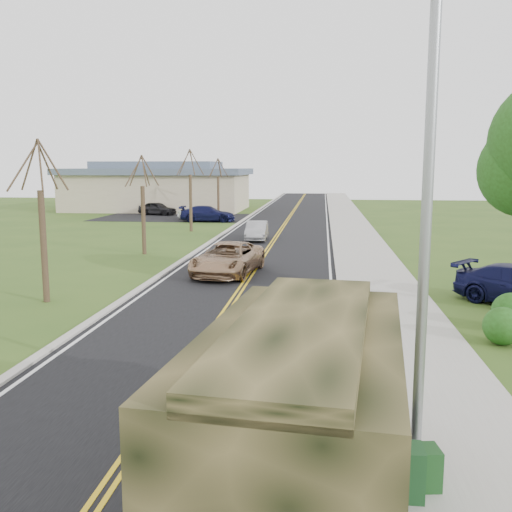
% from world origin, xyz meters
% --- Properties ---
extents(ground, '(160.00, 160.00, 0.00)m').
position_xyz_m(ground, '(0.00, 0.00, 0.00)').
color(ground, '#314C19').
rests_on(ground, ground).
extents(road, '(8.00, 120.00, 0.01)m').
position_xyz_m(road, '(0.00, 40.00, 0.01)').
color(road, black).
rests_on(road, ground).
extents(curb_right, '(0.30, 120.00, 0.12)m').
position_xyz_m(curb_right, '(4.15, 40.00, 0.06)').
color(curb_right, '#9E998E').
rests_on(curb_right, ground).
extents(sidewalk_right, '(3.20, 120.00, 0.10)m').
position_xyz_m(sidewalk_right, '(5.90, 40.00, 0.05)').
color(sidewalk_right, '#9E998E').
rests_on(sidewalk_right, ground).
extents(curb_left, '(0.30, 120.00, 0.10)m').
position_xyz_m(curb_left, '(-4.15, 40.00, 0.05)').
color(curb_left, '#9E998E').
rests_on(curb_left, ground).
extents(street_light, '(1.65, 0.22, 8.00)m').
position_xyz_m(street_light, '(4.90, -0.50, 4.43)').
color(street_light, gray).
rests_on(street_light, ground).
extents(bare_tree_a, '(1.93, 2.26, 6.08)m').
position_xyz_m(bare_tree_a, '(-7.00, 10.00, 2.63)').
color(bare_tree_a, '#38281C').
rests_on(bare_tree_a, ground).
extents(bare_tree_b, '(1.83, 2.14, 5.73)m').
position_xyz_m(bare_tree_b, '(-7.00, 22.00, 2.48)').
color(bare_tree_b, '#38281C').
rests_on(bare_tree_b, ground).
extents(bare_tree_c, '(2.04, 2.39, 6.42)m').
position_xyz_m(bare_tree_c, '(-7.00, 34.00, 2.78)').
color(bare_tree_c, '#38281C').
rests_on(bare_tree_c, ground).
extents(bare_tree_d, '(1.88, 2.20, 5.91)m').
position_xyz_m(bare_tree_d, '(-7.00, 46.00, 2.55)').
color(bare_tree_d, '#38281C').
rests_on(bare_tree_d, ground).
extents(commercial_building, '(25.50, 21.50, 5.65)m').
position_xyz_m(commercial_building, '(-15.98, 55.97, 2.69)').
color(commercial_building, tan).
rests_on(commercial_building, ground).
extents(military_truck, '(2.93, 6.75, 3.27)m').
position_xyz_m(military_truck, '(3.16, -2.83, 1.87)').
color(military_truck, black).
rests_on(military_truck, ground).
extents(suv_champagne, '(3.22, 5.74, 1.51)m').
position_xyz_m(suv_champagne, '(-1.10, 16.29, 0.76)').
color(suv_champagne, '#9F7B59').
rests_on(suv_champagne, ground).
extents(sedan_silver, '(1.54, 4.04, 1.31)m').
position_xyz_m(sedan_silver, '(-1.19, 29.09, 0.66)').
color(sedan_silver, '#A4A4A8').
rests_on(sedan_silver, ground).
extents(utility_box_near, '(0.61, 0.51, 0.80)m').
position_xyz_m(utility_box_near, '(4.60, -1.79, 0.50)').
color(utility_box_near, '#163E1B').
rests_on(utility_box_near, sidewalk_right).
extents(utility_box_far, '(0.61, 0.53, 0.65)m').
position_xyz_m(utility_box_far, '(4.92, -1.49, 0.43)').
color(utility_box_far, '#174018').
rests_on(utility_box_far, sidewalk_right).
extents(lot_car_dark, '(4.38, 2.72, 1.39)m').
position_xyz_m(lot_car_dark, '(-14.02, 48.56, 0.70)').
color(lot_car_dark, black).
rests_on(lot_car_dark, ground).
extents(lot_car_silver, '(3.67, 1.67, 1.17)m').
position_xyz_m(lot_car_silver, '(-8.73, 43.92, 0.58)').
color(lot_car_silver, silver).
rests_on(lot_car_silver, ground).
extents(lot_car_navy, '(5.16, 2.26, 1.48)m').
position_xyz_m(lot_car_navy, '(-7.29, 42.00, 0.74)').
color(lot_car_navy, '#0F1239').
rests_on(lot_car_navy, ground).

